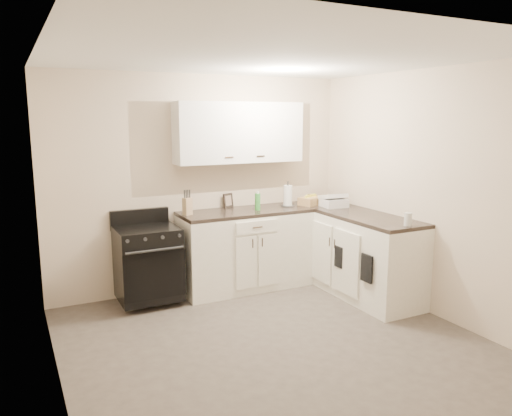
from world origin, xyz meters
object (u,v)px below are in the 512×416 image
knife_block (187,206)px  countertop_grill (334,203)px  stove (148,263)px  wicker_basket (311,201)px  paper_towel (288,196)px

knife_block → countertop_grill: (1.76, -0.32, -0.04)m
stove → wicker_basket: bearing=-0.1°
stove → countertop_grill: countertop_grill is taller
paper_towel → countertop_grill: size_ratio=0.92×
wicker_basket → countertop_grill: 0.30m
wicker_basket → countertop_grill: countertop_grill is taller
wicker_basket → stove: bearing=179.9°
wicker_basket → paper_towel: bearing=171.7°
knife_block → paper_towel: (1.28, -0.02, 0.03)m
stove → wicker_basket: 2.14m
paper_towel → knife_block: bearing=178.9°
stove → knife_block: size_ratio=4.09×
stove → countertop_grill: bearing=-6.5°
countertop_grill → knife_block: bearing=175.5°
countertop_grill → paper_towel: bearing=154.2°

